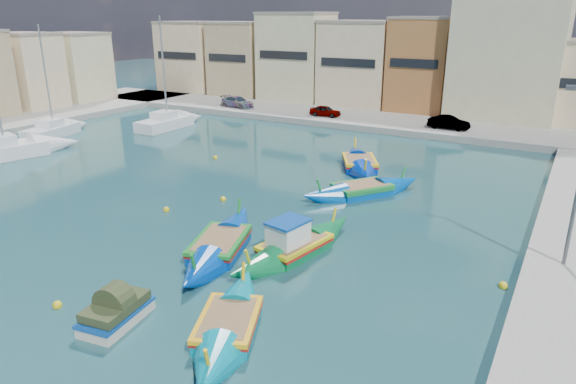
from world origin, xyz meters
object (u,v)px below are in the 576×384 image
Objects in this scene: yacht_midnorth at (64,129)px; yacht_north at (177,121)px; luzzu_blue_south at (220,247)px; tender_near at (116,313)px; luzzu_cyan_mid at (362,191)px; church_block at (512,37)px; yacht_mid at (27,148)px; luzzu_green at (359,165)px; luzzu_cyan_south at (228,327)px; luzzu_turquoise_cabin at (294,247)px.

yacht_north is at bearing 49.31° from yacht_midnorth.
luzzu_blue_south reaches higher than tender_near.
luzzu_cyan_mid is at bearing -23.36° from yacht_north.
church_block reaches higher than yacht_north.
church_block is 2.39× the size of luzzu_cyan_mid.
luzzu_blue_south is 24.88m from yacht_mid.
luzzu_green is 0.70× the size of yacht_mid.
luzzu_green is (-6.14, -23.43, -8.12)m from church_block.
luzzu_cyan_south is at bearing -45.89° from yacht_north.
luzzu_turquoise_cabin is 6.72m from luzzu_cyan_south.
yacht_north is (-21.23, 21.16, 0.17)m from luzzu_blue_south.
luzzu_blue_south is at bearing -99.37° from church_block.
luzzu_cyan_south is at bearing 21.01° from tender_near.
luzzu_cyan_south reaches higher than tender_near.
luzzu_cyan_south is at bearing -22.58° from yacht_mid.
church_block is 47.14m from tender_near.
yacht_mid reaches higher than luzzu_turquoise_cabin.
luzzu_cyan_south is 30.50m from yacht_mid.
yacht_north reaches higher than luzzu_cyan_mid.
yacht_mid is at bearing 151.50° from tender_near.
yacht_north is at bearing 141.17° from luzzu_turquoise_cabin.
church_block reaches higher than luzzu_cyan_mid.
tender_near is at bearing -28.50° from yacht_mid.
luzzu_green is at bearing -13.24° from yacht_north.
yacht_mid is at bearing -132.87° from church_block.
luzzu_turquoise_cabin is 0.78× the size of yacht_north.
luzzu_cyan_south is 2.63× the size of tender_near.
yacht_midnorth is at bearing 122.20° from yacht_mid.
luzzu_green is at bearing 88.65° from luzzu_blue_south.
luzzu_cyan_mid is 0.71× the size of yacht_north.
church_block is 6.58× the size of tender_near.
yacht_midnorth is (-32.28, 18.24, 0.17)m from luzzu_cyan_south.
yacht_midnorth reaches higher than luzzu_cyan_mid.
yacht_mid reaches higher than luzzu_green.
yacht_north is 1.07× the size of yacht_midnorth.
luzzu_cyan_south is at bearing -92.99° from church_block.
luzzu_blue_south is at bearing -44.91° from yacht_north.
church_block is at bearing 33.47° from yacht_north.
luzzu_cyan_mid is 1.04× the size of luzzu_cyan_south.
luzzu_blue_south is at bearing 129.61° from luzzu_cyan_south.
luzzu_cyan_mid is 0.95× the size of luzzu_green.
luzzu_cyan_mid is at bearing 8.86° from yacht_mid.
church_block reaches higher than yacht_midnorth.
tender_near is (-0.06, -22.62, 0.13)m from luzzu_green.
luzzu_turquoise_cabin reaches higher than luzzu_green.
yacht_mid is (-27.09, 5.08, 0.14)m from luzzu_turquoise_cabin.
yacht_mid is at bearing -57.80° from yacht_midnorth.
church_block is 38.93m from luzzu_turquoise_cabin.
luzzu_turquoise_cabin is 9.25m from luzzu_cyan_mid.
luzzu_turquoise_cabin is at bearing 26.85° from luzzu_blue_south.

